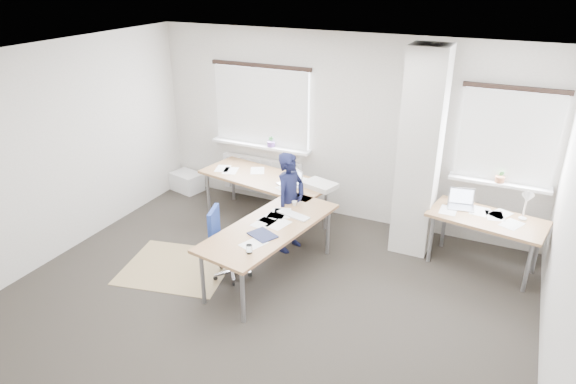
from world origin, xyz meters
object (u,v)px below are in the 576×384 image
at_px(desk_main, 271,202).
at_px(task_chair, 229,258).
at_px(person, 290,202).
at_px(desk_side, 487,221).

xyz_separation_m(desk_main, task_chair, (-0.14, -0.89, -0.43)).
bearing_deg(task_chair, desk_main, 64.55).
bearing_deg(task_chair, person, 51.00).
relative_size(task_chair, person, 0.66).
height_order(desk_main, task_chair, desk_main).
distance_m(desk_main, desk_side, 2.82).
bearing_deg(desk_side, task_chair, -141.34).
bearing_deg(desk_side, desk_main, -156.05).
bearing_deg(person, task_chair, 170.06).
height_order(desk_main, person, person).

